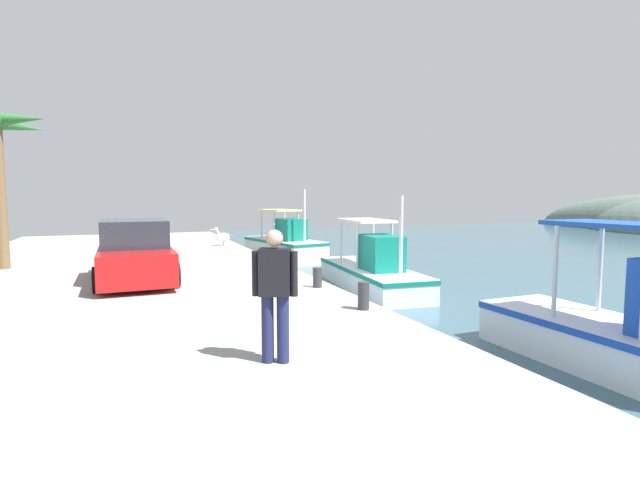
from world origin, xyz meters
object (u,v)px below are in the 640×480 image
mooring_bollard_nearest (317,277)px  mooring_bollard_second (364,296)px  fishing_boat_second (373,271)px  parked_car (135,253)px  fisherman_standing (275,290)px  pelican (223,237)px  fishing_boat_nearest (285,245)px

mooring_bollard_nearest → mooring_bollard_second: 2.41m
fishing_boat_second → parked_car: size_ratio=1.38×
fisherman_standing → pelican: bearing=172.3°
mooring_bollard_second → mooring_bollard_nearest: bearing=-180.0°
fisherman_standing → parked_car: fisherman_standing is taller
pelican → mooring_bollard_nearest: 10.60m
fishing_boat_second → pelican: 8.48m
pelican → parked_car: (8.06, -3.69, 0.32)m
fishing_boat_nearest → pelican: fishing_boat_nearest is taller
fishing_boat_nearest → fisherman_standing: size_ratio=3.03×
fishing_boat_nearest → pelican: 2.99m
fishing_boat_nearest → mooring_bollard_nearest: 11.08m
fishing_boat_nearest → mooring_bollard_second: size_ratio=9.78×
fisherman_standing → parked_car: size_ratio=0.42×
fisherman_standing → mooring_bollard_second: 3.30m
fishing_boat_second → mooring_bollard_nearest: bearing=-46.8°
fisherman_standing → mooring_bollard_second: bearing=132.1°
fishing_boat_nearest → mooring_bollard_nearest: (10.77, -2.61, 0.35)m
fishing_boat_nearest → fishing_boat_second: size_ratio=0.92×
mooring_bollard_nearest → pelican: bearing=-178.2°
fishing_boat_second → fisherman_standing: size_ratio=3.29×
fisherman_standing → fishing_boat_second: bearing=143.9°
fishing_boat_nearest → pelican: size_ratio=5.54×
parked_car → mooring_bollard_second: (4.94, 4.02, -0.45)m
fisherman_standing → mooring_bollard_nearest: 5.21m
fishing_boat_second → fisherman_standing: fishing_boat_second is taller
fisherman_standing → mooring_bollard_nearest: fisherman_standing is taller
fishing_boat_nearest → mooring_bollard_second: bearing=-11.2°
fishing_boat_second → mooring_bollard_second: 6.05m
pelican → mooring_bollard_second: size_ratio=1.77×
mooring_bollard_nearest → fishing_boat_nearest: bearing=166.4°
fisherman_standing → parked_car: bearing=-167.1°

